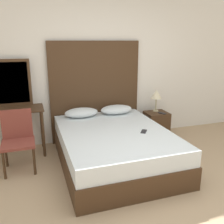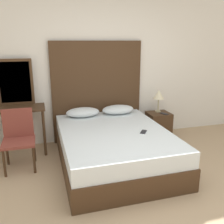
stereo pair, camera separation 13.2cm
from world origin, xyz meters
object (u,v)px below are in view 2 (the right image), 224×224
object	(u,v)px
nightstand	(158,125)
chair	(19,135)
phone_on_nightstand	(164,114)
table_lamp	(159,95)
phone_on_bed	(144,132)
bed	(114,147)
vanity_desk	(18,117)

from	to	relation	value
nightstand	chair	distance (m)	2.50
nightstand	phone_on_nightstand	xyz separation A→B (m)	(0.06, -0.09, 0.25)
table_lamp	chair	world-z (taller)	table_lamp
table_lamp	phone_on_nightstand	world-z (taller)	table_lamp
phone_on_bed	table_lamp	world-z (taller)	table_lamp
bed	chair	size ratio (longest dim) A/B	2.40
phone_on_bed	table_lamp	xyz separation A→B (m)	(0.73, 1.02, 0.28)
phone_on_bed	chair	size ratio (longest dim) A/B	0.19
vanity_desk	bed	bearing A→B (deg)	-29.57
bed	table_lamp	distance (m)	1.50
phone_on_bed	table_lamp	bearing A→B (deg)	54.32
phone_on_bed	phone_on_nightstand	xyz separation A→B (m)	(0.78, 0.85, -0.03)
phone_on_nightstand	nightstand	bearing A→B (deg)	122.91
table_lamp	phone_on_bed	bearing A→B (deg)	-125.68
chair	vanity_desk	bearing A→B (deg)	93.57
phone_on_nightstand	vanity_desk	distance (m)	2.54
vanity_desk	phone_on_nightstand	bearing A→B (deg)	-2.70
phone_on_bed	nightstand	distance (m)	1.22
phone_on_bed	table_lamp	size ratio (longest dim) A/B	0.39
bed	chair	distance (m)	1.39
bed	phone_on_bed	world-z (taller)	phone_on_bed
phone_on_bed	vanity_desk	bearing A→B (deg)	151.01
phone_on_bed	phone_on_nightstand	size ratio (longest dim) A/B	0.98
nightstand	bed	bearing A→B (deg)	-145.73
phone_on_bed	nightstand	bearing A→B (deg)	52.77
chair	phone_on_bed	bearing A→B (deg)	-15.97
nightstand	phone_on_nightstand	size ratio (longest dim) A/B	3.01
bed	phone_on_nightstand	bearing A→B (deg)	29.50
bed	vanity_desk	distance (m)	1.62
nightstand	table_lamp	xyz separation A→B (m)	(0.01, 0.07, 0.57)
bed	phone_on_nightstand	world-z (taller)	bed
phone_on_nightstand	table_lamp	bearing A→B (deg)	105.37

